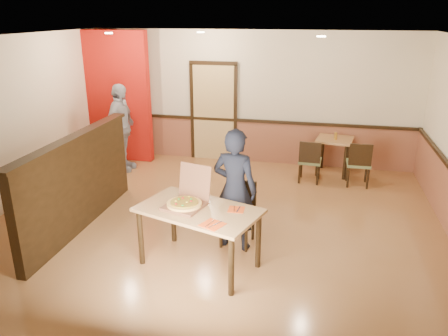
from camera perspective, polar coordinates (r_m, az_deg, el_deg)
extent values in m
plane|color=#A46F3F|center=(6.63, -1.68, -8.50)|extent=(7.00, 7.00, 0.00)
plane|color=black|center=(5.85, -1.97, 16.42)|extent=(7.00, 7.00, 0.00)
plane|color=beige|center=(9.44, 3.47, 9.10)|extent=(7.00, 0.00, 7.00)
cube|color=#91553A|center=(9.63, 3.33, 3.50)|extent=(7.00, 0.04, 0.90)
cube|color=black|center=(9.49, 3.37, 6.20)|extent=(7.00, 0.06, 0.06)
cube|color=tan|center=(9.62, -1.35, 7.21)|extent=(0.90, 0.06, 2.10)
cube|color=black|center=(6.91, -18.49, -2.00)|extent=(0.14, 3.00, 1.40)
cube|color=black|center=(6.69, -19.15, 3.74)|extent=(0.20, 3.10, 0.05)
cube|color=#A7140B|center=(9.85, -14.13, 9.00)|extent=(1.60, 0.20, 2.78)
cylinder|color=beige|center=(8.36, -14.82, 16.67)|extent=(0.14, 0.14, 0.02)
cylinder|color=beige|center=(8.47, -3.07, 17.30)|extent=(0.14, 0.14, 0.02)
cylinder|color=beige|center=(7.17, 12.59, 16.44)|extent=(0.14, 0.14, 0.02)
cube|color=#AE7E49|center=(5.51, -3.35, -5.53)|extent=(1.70, 1.29, 0.04)
cylinder|color=black|center=(5.82, -10.82, -8.88)|extent=(0.07, 0.07, 0.77)
cylinder|color=black|center=(6.30, -6.64, -6.32)|extent=(0.07, 0.07, 0.77)
cylinder|color=black|center=(5.13, 0.95, -12.72)|extent=(0.07, 0.07, 0.77)
cylinder|color=black|center=(5.67, 4.51, -9.39)|extent=(0.07, 0.07, 0.77)
cube|color=olive|center=(6.17, 1.76, -6.18)|extent=(0.49, 0.49, 0.06)
cube|color=black|center=(6.24, 2.33, -3.41)|extent=(0.43, 0.08, 0.42)
cylinder|color=black|center=(6.18, -0.41, -8.74)|extent=(0.04, 0.04, 0.39)
cylinder|color=black|center=(6.48, 0.65, -7.28)|extent=(0.04, 0.04, 0.39)
cylinder|color=black|center=(6.08, 2.91, -9.26)|extent=(0.04, 0.04, 0.39)
cylinder|color=black|center=(6.39, 3.81, -7.74)|extent=(0.04, 0.04, 0.39)
cube|color=olive|center=(8.60, 11.17, 0.93)|extent=(0.44, 0.44, 0.05)
cube|color=black|center=(8.35, 11.16, 2.00)|extent=(0.40, 0.06, 0.40)
cylinder|color=black|center=(8.83, 12.29, -0.28)|extent=(0.04, 0.04, 0.36)
cylinder|color=black|center=(8.51, 12.12, -1.04)|extent=(0.04, 0.04, 0.36)
cylinder|color=black|center=(8.86, 10.06, -0.07)|extent=(0.04, 0.04, 0.36)
cylinder|color=black|center=(8.53, 9.81, -0.83)|extent=(0.04, 0.04, 0.36)
cube|color=olive|center=(8.64, 17.14, 0.56)|extent=(0.43, 0.43, 0.06)
cube|color=black|center=(8.38, 17.40, 1.64)|extent=(0.41, 0.04, 0.41)
cylinder|color=black|center=(8.90, 18.04, -0.63)|extent=(0.04, 0.04, 0.37)
cylinder|color=black|center=(8.57, 18.25, -1.44)|extent=(0.04, 0.04, 0.37)
cylinder|color=black|center=(8.87, 15.76, -0.47)|extent=(0.04, 0.04, 0.37)
cylinder|color=black|center=(8.53, 15.89, -1.28)|extent=(0.04, 0.04, 0.37)
cube|color=#AE7E49|center=(9.05, 14.27, 3.62)|extent=(0.79, 0.79, 0.04)
cylinder|color=black|center=(8.94, 12.16, 1.11)|extent=(0.07, 0.07, 0.70)
cylinder|color=black|center=(9.44, 12.70, 2.06)|extent=(0.07, 0.07, 0.70)
cylinder|color=black|center=(8.88, 15.53, 0.70)|extent=(0.07, 0.07, 0.70)
cylinder|color=black|center=(9.38, 15.89, 1.68)|extent=(0.07, 0.07, 0.70)
imported|color=black|center=(5.93, 1.43, -2.86)|extent=(0.69, 0.52, 1.72)
imported|color=#96979E|center=(9.17, -13.31, 5.09)|extent=(0.45, 1.06, 1.80)
cube|color=brown|center=(5.55, -5.20, -4.97)|extent=(0.56, 0.56, 0.03)
cube|color=brown|center=(5.67, -3.83, -1.75)|extent=(0.46, 0.20, 0.45)
cylinder|color=#FAC25A|center=(5.54, -5.21, -4.67)|extent=(0.47, 0.47, 0.03)
cube|color=#EB4810|center=(5.10, -1.53, -7.39)|extent=(0.32, 0.32, 0.01)
cylinder|color=silver|center=(5.11, -1.86, -7.30)|extent=(0.10, 0.20, 0.01)
cube|color=silver|center=(5.09, -1.20, -7.39)|extent=(0.11, 0.21, 0.00)
cube|color=#EB4810|center=(5.47, 1.61, -5.43)|extent=(0.21, 0.21, 0.00)
cylinder|color=silver|center=(5.47, 1.30, -5.35)|extent=(0.01, 0.17, 0.01)
cube|color=silver|center=(5.47, 1.92, -5.42)|extent=(0.02, 0.18, 0.00)
cylinder|color=#96671B|center=(8.95, 14.38, 4.07)|extent=(0.06, 0.06, 0.15)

